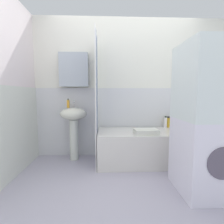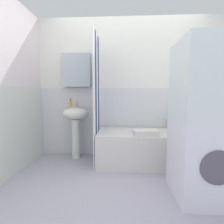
{
  "view_description": "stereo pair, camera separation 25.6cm",
  "coord_description": "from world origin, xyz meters",
  "px_view_note": "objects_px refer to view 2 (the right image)",
  "views": [
    {
      "loc": [
        -0.35,
        -1.76,
        1.09
      ],
      "look_at": [
        -0.24,
        0.84,
        0.82
      ],
      "focal_mm": 27.24,
      "sensor_mm": 36.0,
      "label": 1
    },
    {
      "loc": [
        -0.09,
        -1.76,
        1.09
      ],
      "look_at": [
        -0.24,
        0.84,
        0.82
      ],
      "focal_mm": 27.24,
      "sensor_mm": 36.0,
      "label": 2
    }
  ],
  "objects_px": {
    "soap_dispenser": "(70,103)",
    "towel_folded": "(146,132)",
    "shampoo_bottle": "(180,125)",
    "body_wash_bottle": "(172,123)",
    "sink": "(76,121)",
    "conditioner_bottle": "(169,123)",
    "bathtub": "(144,148)",
    "washer_dryer_stack": "(204,121)"
  },
  "relations": [
    {
      "from": "towel_folded",
      "to": "washer_dryer_stack",
      "type": "distance_m",
      "value": 0.86
    },
    {
      "from": "bathtub",
      "to": "towel_folded",
      "type": "bearing_deg",
      "value": -93.72
    },
    {
      "from": "body_wash_bottle",
      "to": "conditioner_bottle",
      "type": "bearing_deg",
      "value": -148.6
    },
    {
      "from": "shampoo_bottle",
      "to": "washer_dryer_stack",
      "type": "distance_m",
      "value": 1.15
    },
    {
      "from": "soap_dispenser",
      "to": "body_wash_bottle",
      "type": "xyz_separation_m",
      "value": [
        1.72,
        0.12,
        -0.34
      ]
    },
    {
      "from": "shampoo_bottle",
      "to": "towel_folded",
      "type": "distance_m",
      "value": 0.8
    },
    {
      "from": "soap_dispenser",
      "to": "body_wash_bottle",
      "type": "distance_m",
      "value": 1.76
    },
    {
      "from": "soap_dispenser",
      "to": "towel_folded",
      "type": "xyz_separation_m",
      "value": [
        1.21,
        -0.38,
        -0.39
      ]
    },
    {
      "from": "sink",
      "to": "conditioner_bottle",
      "type": "xyz_separation_m",
      "value": [
        1.58,
        0.1,
        -0.03
      ]
    },
    {
      "from": "towel_folded",
      "to": "bathtub",
      "type": "bearing_deg",
      "value": 86.28
    },
    {
      "from": "shampoo_bottle",
      "to": "bathtub",
      "type": "bearing_deg",
      "value": -156.67
    },
    {
      "from": "soap_dispenser",
      "to": "washer_dryer_stack",
      "type": "height_order",
      "value": "washer_dryer_stack"
    },
    {
      "from": "conditioner_bottle",
      "to": "towel_folded",
      "type": "relative_size",
      "value": 0.59
    },
    {
      "from": "soap_dispenser",
      "to": "towel_folded",
      "type": "distance_m",
      "value": 1.32
    },
    {
      "from": "towel_folded",
      "to": "soap_dispenser",
      "type": "bearing_deg",
      "value": 162.72
    },
    {
      "from": "soap_dispenser",
      "to": "shampoo_bottle",
      "type": "height_order",
      "value": "soap_dispenser"
    },
    {
      "from": "soap_dispenser",
      "to": "bathtub",
      "type": "xyz_separation_m",
      "value": [
        1.22,
        -0.18,
        -0.68
      ]
    },
    {
      "from": "conditioner_bottle",
      "to": "washer_dryer_stack",
      "type": "height_order",
      "value": "washer_dryer_stack"
    },
    {
      "from": "body_wash_bottle",
      "to": "soap_dispenser",
      "type": "bearing_deg",
      "value": -176.07
    },
    {
      "from": "shampoo_bottle",
      "to": "towel_folded",
      "type": "relative_size",
      "value": 0.43
    },
    {
      "from": "soap_dispenser",
      "to": "conditioner_bottle",
      "type": "distance_m",
      "value": 1.69
    },
    {
      "from": "bathtub",
      "to": "soap_dispenser",
      "type": "bearing_deg",
      "value": 171.69
    },
    {
      "from": "conditioner_bottle",
      "to": "soap_dispenser",
      "type": "bearing_deg",
      "value": -177.23
    },
    {
      "from": "soap_dispenser",
      "to": "conditioner_bottle",
      "type": "xyz_separation_m",
      "value": [
        1.66,
        0.08,
        -0.33
      ]
    },
    {
      "from": "bathtub",
      "to": "shampoo_bottle",
      "type": "xyz_separation_m",
      "value": [
        0.63,
        0.27,
        0.32
      ]
    },
    {
      "from": "sink",
      "to": "shampoo_bottle",
      "type": "relative_size",
      "value": 5.86
    },
    {
      "from": "bathtub",
      "to": "shampoo_bottle",
      "type": "relative_size",
      "value": 9.82
    },
    {
      "from": "bathtub",
      "to": "towel_folded",
      "type": "distance_m",
      "value": 0.35
    },
    {
      "from": "sink",
      "to": "soap_dispenser",
      "type": "height_order",
      "value": "soap_dispenser"
    },
    {
      "from": "sink",
      "to": "body_wash_bottle",
      "type": "height_order",
      "value": "sink"
    },
    {
      "from": "conditioner_bottle",
      "to": "shampoo_bottle",
      "type": "bearing_deg",
      "value": 3.93
    },
    {
      "from": "conditioner_bottle",
      "to": "washer_dryer_stack",
      "type": "distance_m",
      "value": 1.12
    },
    {
      "from": "bathtub",
      "to": "conditioner_bottle",
      "type": "relative_size",
      "value": 7.12
    },
    {
      "from": "sink",
      "to": "towel_folded",
      "type": "height_order",
      "value": "sink"
    },
    {
      "from": "soap_dispenser",
      "to": "bathtub",
      "type": "height_order",
      "value": "soap_dispenser"
    },
    {
      "from": "body_wash_bottle",
      "to": "washer_dryer_stack",
      "type": "height_order",
      "value": "washer_dryer_stack"
    },
    {
      "from": "soap_dispenser",
      "to": "conditioner_bottle",
      "type": "bearing_deg",
      "value": 2.77
    },
    {
      "from": "shampoo_bottle",
      "to": "body_wash_bottle",
      "type": "relative_size",
      "value": 0.77
    },
    {
      "from": "shampoo_bottle",
      "to": "body_wash_bottle",
      "type": "distance_m",
      "value": 0.13
    },
    {
      "from": "sink",
      "to": "bathtub",
      "type": "xyz_separation_m",
      "value": [
        1.14,
        -0.16,
        -0.38
      ]
    },
    {
      "from": "towel_folded",
      "to": "washer_dryer_stack",
      "type": "bearing_deg",
      "value": -52.08
    },
    {
      "from": "conditioner_bottle",
      "to": "bathtub",
      "type": "bearing_deg",
      "value": -149.53
    }
  ]
}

